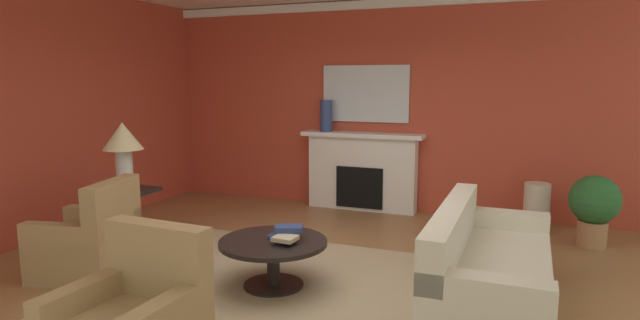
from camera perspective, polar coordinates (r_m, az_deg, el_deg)
ground_plane at (r=5.19m, az=-0.96°, el=-12.85°), size 9.06×9.06×0.00m
wall_fireplace at (r=7.75m, az=7.76°, el=5.80°), size 7.57×0.12×3.05m
wall_window at (r=7.21m, az=-27.07°, el=4.71°), size 0.12×6.59×3.05m
crown_moulding at (r=7.73m, az=7.84°, el=16.51°), size 7.57×0.08×0.12m
area_rug at (r=5.04m, az=-5.06°, el=-13.49°), size 3.13×2.78×0.01m
fireplace at (r=7.76m, az=4.59°, el=-1.44°), size 1.80×0.35×1.14m
mantel_mirror at (r=7.75m, az=4.96°, el=7.19°), size 1.30×0.04×0.82m
sofa at (r=4.73m, az=17.66°, el=-11.64°), size 0.92×2.11×0.85m
armchair_near_window at (r=5.71m, az=-23.83°, el=-8.36°), size 0.96×0.96×0.95m
coffee_table at (r=4.93m, az=-5.11°, el=-9.95°), size 1.00×1.00×0.45m
side_table at (r=6.29m, az=-20.23°, el=-5.70°), size 0.56×0.56×0.70m
table_lamp at (r=6.15m, az=-20.63°, el=1.77°), size 0.44×0.44×0.75m
vase_mantel_left at (r=7.79m, az=0.67°, el=4.81°), size 0.18×0.18×0.46m
vase_tall_corner at (r=7.19m, az=22.46°, el=-4.79°), size 0.32×0.32×0.62m
book_red_cover at (r=4.92m, az=-4.16°, el=-8.33°), size 0.24×0.15×0.04m
book_art_folio at (r=4.75m, az=-3.81°, el=-8.50°), size 0.21×0.19×0.04m
book_small_novel at (r=4.89m, az=-3.40°, el=-7.44°), size 0.29×0.24×0.05m
potted_plant at (r=6.79m, az=27.66°, el=-4.33°), size 0.56×0.56×0.83m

